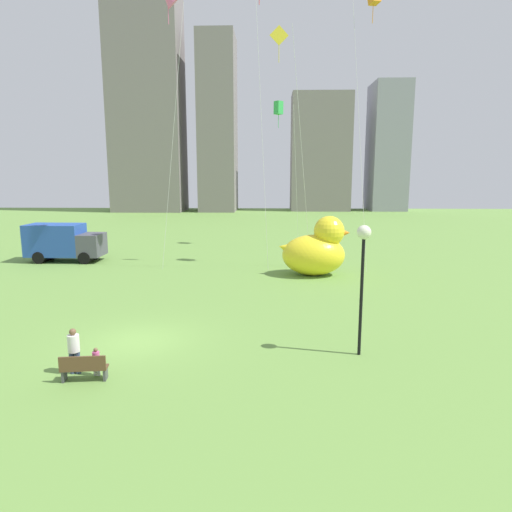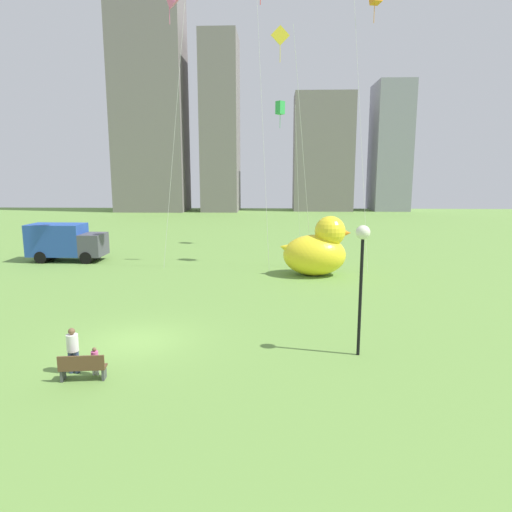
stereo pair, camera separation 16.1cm
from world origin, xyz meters
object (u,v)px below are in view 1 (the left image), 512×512
person_adult (74,349)px  park_bench (84,368)px  kite_green (279,109)px  person_child (96,360)px  giant_inflatable_duck (316,250)px  kite_yellow (282,50)px  lamppost (363,253)px  box_truck (64,243)px

person_adult → park_bench: bearing=-46.7°
park_bench → kite_green: kite_green is taller
person_child → giant_inflatable_duck: size_ratio=0.20×
kite_yellow → giant_inflatable_duck: bearing=-47.1°
person_adult → giant_inflatable_duck: size_ratio=0.33×
lamppost → kite_green: 26.73m
park_bench → giant_inflatable_duck: bearing=60.7°
person_child → giant_inflatable_duck: giant_inflatable_duck is taller
box_truck → park_bench: bearing=-64.3°
park_bench → giant_inflatable_duck: size_ratio=0.32×
person_child → kite_yellow: 23.93m
giant_inflatable_duck → kite_green: 15.91m
person_adult → lamppost: 10.54m
park_bench → person_child: size_ratio=1.56×
person_adult → kite_yellow: kite_yellow is taller
park_bench → person_adult: 0.89m
park_bench → giant_inflatable_duck: giant_inflatable_duck is taller
park_bench → kite_yellow: 24.37m
box_truck → kite_green: kite_green is taller
kite_green → kite_yellow: (0.03, -9.19, 2.56)m
park_bench → kite_yellow: (6.69, 18.60, 14.27)m
giant_inflatable_duck → kite_yellow: kite_yellow is taller
park_bench → box_truck: bearing=115.7°
giant_inflatable_duck → lamppost: size_ratio=0.98×
person_adult → kite_yellow: 23.86m
park_bench → person_adult: person_adult is taller
park_bench → person_adult: size_ratio=0.96×
person_adult → person_child: bearing=-9.9°
person_child → kite_green: kite_green is taller
park_bench → lamppost: (9.38, 2.54, 3.37)m
giant_inflatable_duck → lamppost: 13.71m
person_child → lamppost: 9.93m
lamppost → kite_green: bearing=96.1°
person_child → box_truck: size_ratio=0.17×
park_bench → box_truck: size_ratio=0.27×
person_adult → box_truck: box_truck is taller
person_child → kite_green: 30.41m
lamppost → kite_yellow: (-2.69, 16.05, 10.89)m
park_bench → kite_yellow: size_ratio=0.09×
person_child → giant_inflatable_duck: (8.78, 15.64, 1.14)m
person_child → kite_green: (6.41, 27.35, 11.64)m
person_adult → kite_green: kite_green is taller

